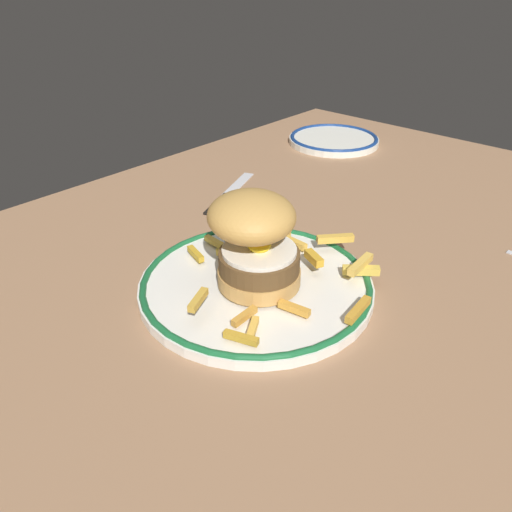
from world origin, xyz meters
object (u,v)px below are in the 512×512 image
Objects in this scene: side_plate at (334,139)px; knife at (226,195)px; dinner_plate at (256,284)px; burger at (255,240)px.

knife is (-34.27, -2.51, -0.58)cm from side_plate.
side_plate is (50.77, 23.99, -0.00)cm from dinner_plate.
dinner_plate is 6.23cm from burger.
burger is (-0.55, -0.32, 6.20)cm from dinner_plate.
side_plate is at bearing 25.35° from burger.
side_plate reaches higher than knife.
burger is at bearing -154.65° from side_plate.
burger reaches higher than side_plate.
burger is 0.77× the size of knife.
knife is (16.50, 21.48, -0.58)cm from dinner_plate.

